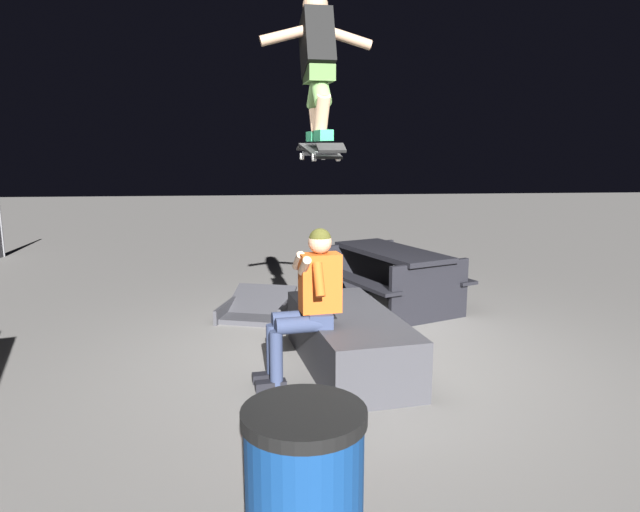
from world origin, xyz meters
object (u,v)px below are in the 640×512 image
(ledge_box_main, at_px, (349,340))
(kicker_ramp, at_px, (258,310))
(skateboard, at_px, (319,151))
(trash_bin, at_px, (304,509))
(picnic_table_back, at_px, (391,269))
(person_sitting_on_ledge, at_px, (308,298))
(skater_airborne, at_px, (317,60))

(ledge_box_main, height_order, kicker_ramp, ledge_box_main)
(skateboard, height_order, trash_bin, skateboard)
(picnic_table_back, height_order, trash_bin, trash_bin)
(skateboard, bearing_deg, picnic_table_back, -25.13)
(ledge_box_main, distance_m, picnic_table_back, 2.15)
(skateboard, height_order, picnic_table_back, skateboard)
(ledge_box_main, relative_size, skateboard, 1.80)
(ledge_box_main, xyz_separation_m, skateboard, (-0.48, 0.33, 1.73))
(person_sitting_on_ledge, bearing_deg, kicker_ramp, 12.39)
(person_sitting_on_ledge, relative_size, skater_airborne, 1.20)
(person_sitting_on_ledge, bearing_deg, trash_bin, 175.51)
(picnic_table_back, bearing_deg, trash_bin, 163.26)
(person_sitting_on_ledge, distance_m, trash_bin, 2.47)
(skater_airborne, xyz_separation_m, kicker_ramp, (2.19, 0.54, -2.61))
(trash_bin, bearing_deg, ledge_box_main, -12.27)
(kicker_ramp, bearing_deg, picnic_table_back, -83.02)
(skater_airborne, xyz_separation_m, picnic_table_back, (2.40, -1.16, -2.17))
(skateboard, xyz_separation_m, picnic_table_back, (2.45, -1.15, -1.48))
(skater_airborne, relative_size, kicker_ramp, 1.00)
(skater_airborne, distance_m, trash_bin, 3.23)
(person_sitting_on_ledge, xyz_separation_m, kicker_ramp, (2.09, 0.46, -0.69))
(kicker_ramp, xyz_separation_m, trash_bin, (-4.53, -0.27, 0.41))
(skater_airborne, bearing_deg, skateboard, -174.33)
(person_sitting_on_ledge, xyz_separation_m, picnic_table_back, (2.30, -1.23, -0.26))
(kicker_ramp, distance_m, picnic_table_back, 1.76)
(person_sitting_on_ledge, distance_m, skater_airborne, 1.92)
(ledge_box_main, xyz_separation_m, skater_airborne, (-0.43, 0.33, 2.41))
(person_sitting_on_ledge, height_order, skateboard, skateboard)
(skater_airborne, bearing_deg, kicker_ramp, 13.73)
(picnic_table_back, bearing_deg, skateboard, 154.87)
(ledge_box_main, relative_size, trash_bin, 2.02)
(ledge_box_main, xyz_separation_m, person_sitting_on_ledge, (-0.32, 0.41, 0.50))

